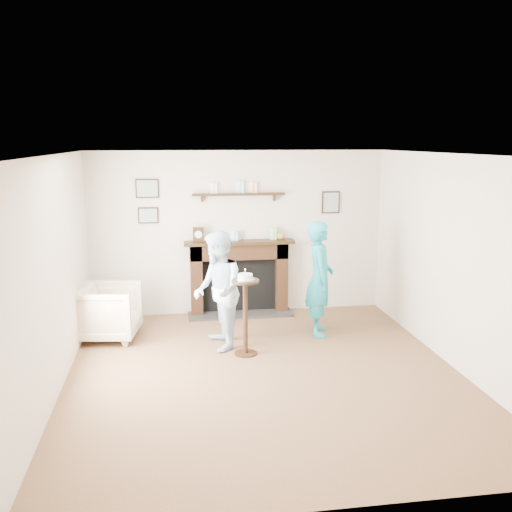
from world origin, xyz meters
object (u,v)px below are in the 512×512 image
at_px(armchair, 109,338).
at_px(man, 219,348).
at_px(woman, 318,334).
at_px(pedestal_table, 245,302).

relative_size(armchair, man, 0.54).
bearing_deg(woman, armchair, 94.73).
height_order(man, pedestal_table, pedestal_table).
height_order(armchair, pedestal_table, pedestal_table).
xyz_separation_m(man, woman, (1.43, 0.35, 0.00)).
distance_m(man, woman, 1.47).
distance_m(man, pedestal_table, 0.80).
bearing_deg(man, pedestal_table, 44.67).
relative_size(man, pedestal_table, 1.38).
relative_size(man, woman, 0.97).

